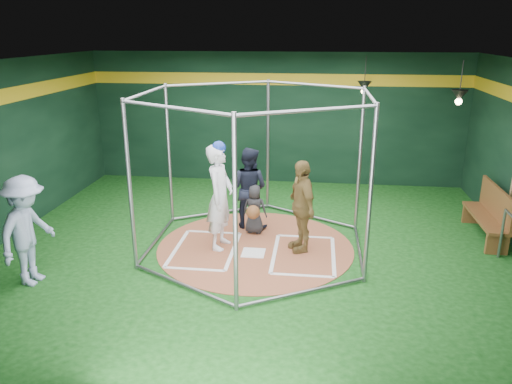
# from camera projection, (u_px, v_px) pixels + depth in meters

# --- Properties ---
(room_shell) EXTENTS (10.10, 9.10, 3.53)m
(room_shell) POSITION_uv_depth(u_px,v_px,m) (255.00, 160.00, 9.19)
(room_shell) COLOR #0D3B0E
(room_shell) RESTS_ON ground
(clay_disc) EXTENTS (3.80, 3.80, 0.01)m
(clay_disc) POSITION_uv_depth(u_px,v_px,m) (255.00, 247.00, 9.72)
(clay_disc) COLOR #9A5538
(clay_disc) RESTS_ON ground
(home_plate) EXTENTS (0.43, 0.43, 0.01)m
(home_plate) POSITION_uv_depth(u_px,v_px,m) (253.00, 253.00, 9.44)
(home_plate) COLOR white
(home_plate) RESTS_ON clay_disc
(batter_box_left) EXTENTS (1.17, 1.77, 0.01)m
(batter_box_left) POSITION_uv_depth(u_px,v_px,m) (205.00, 249.00, 9.59)
(batter_box_left) COLOR white
(batter_box_left) RESTS_ON clay_disc
(batter_box_right) EXTENTS (1.17, 1.77, 0.01)m
(batter_box_right) POSITION_uv_depth(u_px,v_px,m) (304.00, 254.00, 9.37)
(batter_box_right) COLOR white
(batter_box_right) RESTS_ON clay_disc
(batting_cage) EXTENTS (4.05, 4.67, 3.00)m
(batting_cage) POSITION_uv_depth(u_px,v_px,m) (255.00, 173.00, 9.26)
(batting_cage) COLOR gray
(batting_cage) RESTS_ON ground
(pendant_lamp_near) EXTENTS (0.34, 0.34, 0.90)m
(pendant_lamp_near) POSITION_uv_depth(u_px,v_px,m) (364.00, 86.00, 12.01)
(pendant_lamp_near) COLOR black
(pendant_lamp_near) RESTS_ON room_shell
(pendant_lamp_far) EXTENTS (0.34, 0.34, 0.90)m
(pendant_lamp_far) POSITION_uv_depth(u_px,v_px,m) (459.00, 96.00, 10.29)
(pendant_lamp_far) COLOR black
(pendant_lamp_far) RESTS_ON room_shell
(batter_figure) EXTENTS (0.59, 0.80, 2.09)m
(batter_figure) POSITION_uv_depth(u_px,v_px,m) (220.00, 196.00, 9.42)
(batter_figure) COLOR silver
(batter_figure) RESTS_ON clay_disc
(visitor_leopard) EXTENTS (0.80, 1.12, 1.77)m
(visitor_leopard) POSITION_uv_depth(u_px,v_px,m) (301.00, 206.00, 9.34)
(visitor_leopard) COLOR #9E8144
(visitor_leopard) RESTS_ON clay_disc
(catcher_figure) EXTENTS (0.53, 0.58, 1.03)m
(catcher_figure) POSITION_uv_depth(u_px,v_px,m) (254.00, 209.00, 10.22)
(catcher_figure) COLOR black
(catcher_figure) RESTS_ON clay_disc
(umpire) EXTENTS (1.01, 0.90, 1.73)m
(umpire) POSITION_uv_depth(u_px,v_px,m) (249.00, 188.00, 10.46)
(umpire) COLOR black
(umpire) RESTS_ON clay_disc
(bystander_blue) EXTENTS (0.81, 1.26, 1.85)m
(bystander_blue) POSITION_uv_depth(u_px,v_px,m) (27.00, 231.00, 8.10)
(bystander_blue) COLOR #9CABCF
(bystander_blue) RESTS_ON ground
(dugout_bench) EXTENTS (0.43, 1.83, 1.07)m
(dugout_bench) POSITION_uv_depth(u_px,v_px,m) (490.00, 212.00, 10.02)
(dugout_bench) COLOR brown
(dugout_bench) RESTS_ON ground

